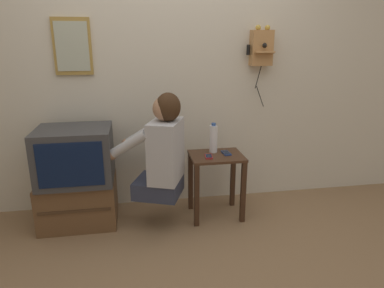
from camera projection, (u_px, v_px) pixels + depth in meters
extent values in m
plane|color=#846647|center=(190.00, 256.00, 2.51)|extent=(14.00, 14.00, 0.00)
cube|color=beige|center=(172.00, 68.00, 3.06)|extent=(6.80, 0.05, 2.55)
cube|color=#422819|center=(216.00, 156.00, 2.94)|extent=(0.45, 0.36, 0.02)
cube|color=#382215|center=(197.00, 196.00, 2.84)|extent=(0.04, 0.04, 0.55)
cube|color=#382215|center=(243.00, 192.00, 2.91)|extent=(0.04, 0.04, 0.55)
cube|color=#382215|center=(190.00, 181.00, 3.14)|extent=(0.04, 0.04, 0.55)
cube|color=#382215|center=(233.00, 178.00, 3.21)|extent=(0.04, 0.04, 0.55)
cube|color=#2D3347|center=(158.00, 187.00, 2.83)|extent=(0.46, 0.45, 0.14)
cube|color=#ADADB2|center=(166.00, 151.00, 2.72)|extent=(0.33, 0.41, 0.49)
sphere|color=#A37556|center=(165.00, 108.00, 2.62)|extent=(0.19, 0.19, 0.19)
ellipsoid|color=#382314|center=(168.00, 107.00, 2.62)|extent=(0.25, 0.26, 0.22)
cylinder|color=#ADADB2|center=(128.00, 145.00, 2.61)|extent=(0.33, 0.19, 0.24)
cylinder|color=#ADADB2|center=(142.00, 134.00, 2.89)|extent=(0.33, 0.19, 0.24)
sphere|color=#A37556|center=(112.00, 155.00, 2.66)|extent=(0.09, 0.09, 0.09)
sphere|color=#A37556|center=(126.00, 144.00, 2.94)|extent=(0.09, 0.09, 0.09)
cube|color=brown|center=(79.00, 201.00, 2.92)|extent=(0.62, 0.44, 0.39)
cube|color=#432E1C|center=(74.00, 212.00, 2.70)|extent=(0.56, 0.01, 0.02)
cube|color=#38383A|center=(75.00, 155.00, 2.79)|extent=(0.59, 0.47, 0.45)
cube|color=#0C1938|center=(70.00, 165.00, 2.56)|extent=(0.48, 0.01, 0.35)
cube|color=#AD7A47|center=(261.00, 48.00, 3.06)|extent=(0.19, 0.11, 0.31)
cube|color=#AD7A47|center=(264.00, 53.00, 2.99)|extent=(0.17, 0.07, 0.03)
sphere|color=#B79338|center=(258.00, 28.00, 3.00)|extent=(0.05, 0.05, 0.05)
sphere|color=#B79338|center=(268.00, 28.00, 3.01)|extent=(0.05, 0.05, 0.05)
cone|color=black|center=(266.00, 45.00, 2.96)|extent=(0.04, 0.05, 0.04)
cylinder|color=black|center=(248.00, 50.00, 3.05)|extent=(0.03, 0.03, 0.09)
cylinder|color=black|center=(258.00, 77.00, 3.12)|extent=(0.04, 0.04, 0.22)
cylinder|color=black|center=(260.00, 96.00, 3.18)|extent=(0.07, 0.06, 0.19)
cube|color=olive|center=(72.00, 46.00, 2.84)|extent=(0.31, 0.02, 0.46)
cube|color=#A8AD99|center=(72.00, 46.00, 2.82)|extent=(0.26, 0.01, 0.40)
cube|color=maroon|center=(209.00, 156.00, 2.88)|extent=(0.07, 0.13, 0.01)
cube|color=black|center=(209.00, 156.00, 2.88)|extent=(0.06, 0.10, 0.00)
cube|color=navy|center=(226.00, 153.00, 2.97)|extent=(0.07, 0.13, 0.01)
cube|color=black|center=(226.00, 152.00, 2.97)|extent=(0.06, 0.10, 0.00)
cylinder|color=silver|center=(213.00, 139.00, 2.98)|extent=(0.07, 0.07, 0.24)
cylinder|color=#2D4C8C|center=(214.00, 124.00, 2.94)|extent=(0.04, 0.04, 0.02)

